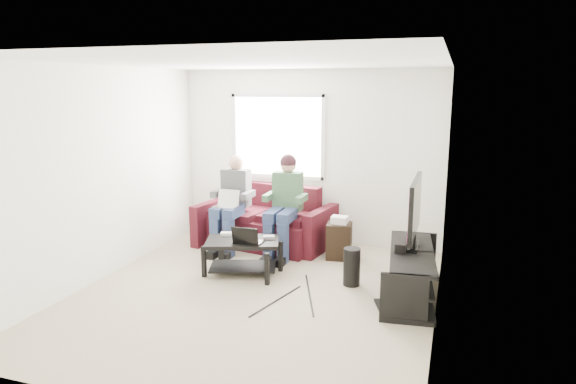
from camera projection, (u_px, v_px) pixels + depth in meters
The scene contains 26 objects.
floor at pixel (255, 294), 5.90m from camera, with size 4.50×4.50×0.00m, color #AFA788.
ceiling at pixel (251, 62), 5.38m from camera, with size 4.50×4.50×0.00m, color white.
wall_back at pixel (309, 157), 7.73m from camera, with size 4.50×4.50×0.00m, color white.
wall_front at pixel (130, 241), 3.55m from camera, with size 4.50×4.50×0.00m, color white.
wall_left at pixel (101, 174), 6.25m from camera, with size 4.50×4.50×0.00m, color white.
wall_right at pixel (442, 195), 5.02m from camera, with size 4.50×4.50×0.00m, color white.
window at pixel (278, 136), 7.81m from camera, with size 1.48×0.04×1.28m.
sofa at pixel (266, 224), 7.69m from camera, with size 2.04×1.16×0.89m.
person_left at pixel (232, 199), 7.41m from camera, with size 0.40×0.71×1.37m.
person_right at pixel (285, 198), 7.17m from camera, with size 0.40×0.71×1.41m.
laptop_silver at pixel (226, 203), 7.24m from camera, with size 0.32×0.22×0.24m, color silver, non-canonical shape.
coffee_table at pixel (243, 249), 6.48m from camera, with size 1.03×0.81×0.45m.
laptop_black at pixel (249, 233), 6.32m from camera, with size 0.34×0.24×0.24m, color black, non-canonical shape.
controller_a at pixel (226, 234), 6.65m from camera, with size 0.14×0.09×0.04m, color silver.
controller_b at pixel (241, 234), 6.65m from camera, with size 0.14×0.09×0.04m, color black.
controller_c at pixel (269, 237), 6.50m from camera, with size 0.14×0.09×0.04m, color gray.
tv_stand at pixel (411, 275), 5.84m from camera, with size 0.65×1.64×0.53m.
tv at pixel (415, 209), 5.79m from camera, with size 0.12×1.10×0.81m.
soundbar at pixel (402, 243), 5.90m from camera, with size 0.12×0.50×0.10m, color black.
drink_cup at pixel (413, 231), 6.37m from camera, with size 0.08×0.08×0.12m, color #A96F49.
console_white at pixel (408, 282), 5.46m from camera, with size 0.30×0.22×0.06m, color silver.
console_grey at pixel (413, 260), 6.11m from camera, with size 0.34×0.26×0.08m, color gray.
console_black at pixel (411, 270), 5.78m from camera, with size 0.38×0.30×0.07m, color black.
subwoofer at pixel (352, 267), 6.14m from camera, with size 0.20×0.20×0.46m, color black.
keyboard_floor at pixel (385, 308), 5.50m from camera, with size 0.16×0.47×0.03m, color black.
end_table at pixel (339, 239), 7.10m from camera, with size 0.34×0.34×0.60m.
Camera 1 is at (2.10, -5.14, 2.35)m, focal length 32.00 mm.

